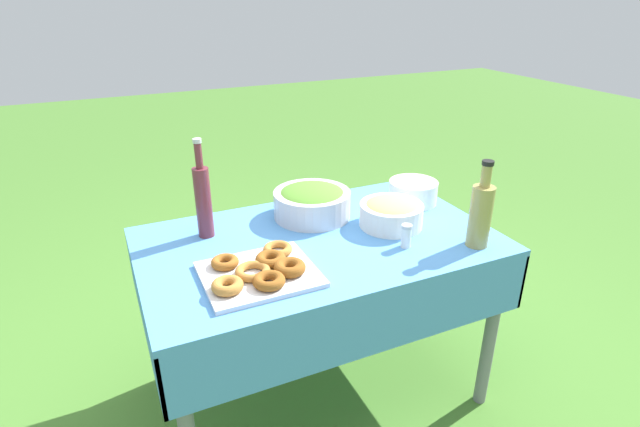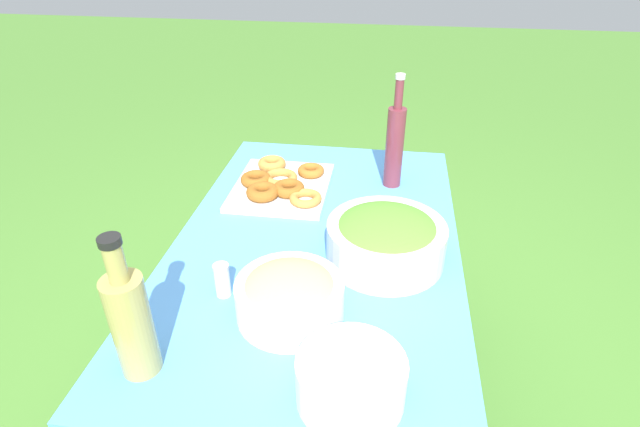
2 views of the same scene
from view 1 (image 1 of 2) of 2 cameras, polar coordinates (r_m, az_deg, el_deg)
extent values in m
plane|color=#477A2D|center=(2.28, -0.14, -19.42)|extent=(14.00, 14.00, 0.00)
cube|color=#4C8CD1|center=(1.85, -0.16, -3.23)|extent=(1.30, 0.79, 0.02)
cube|color=#4C8CD1|center=(1.63, 5.68, -12.85)|extent=(1.30, 0.01, 0.22)
cube|color=#4C8CD1|center=(2.23, -4.30, -1.76)|extent=(1.30, 0.01, 0.22)
cube|color=#4C8CD1|center=(1.79, -19.54, -10.52)|extent=(0.01, 0.79, 0.22)
cube|color=#4C8CD1|center=(2.23, 15.09, -2.69)|extent=(0.01, 0.79, 0.22)
cylinder|color=slate|center=(2.11, 18.94, -12.62)|extent=(0.05, 0.05, 0.71)
cylinder|color=slate|center=(2.21, -18.28, -10.77)|extent=(0.05, 0.05, 0.71)
cylinder|color=slate|center=(2.54, 8.85, -4.70)|extent=(0.05, 0.05, 0.71)
cylinder|color=silver|center=(2.01, -0.91, 1.08)|extent=(0.31, 0.31, 0.11)
ellipsoid|color=#51892D|center=(1.99, -0.92, 2.12)|extent=(0.27, 0.27, 0.07)
cylinder|color=white|center=(1.95, 8.13, -0.17)|extent=(0.24, 0.24, 0.09)
ellipsoid|color=tan|center=(1.94, 8.18, 0.67)|extent=(0.22, 0.22, 0.07)
cube|color=silver|center=(1.63, -6.96, -6.92)|extent=(0.36, 0.31, 0.02)
torus|color=brown|center=(1.60, -3.48, -6.17)|extent=(0.15, 0.15, 0.04)
torus|color=#93561E|center=(1.67, -10.81, -5.48)|extent=(0.12, 0.12, 0.03)
torus|color=brown|center=(1.66, -5.67, -5.23)|extent=(0.13, 0.13, 0.03)
torus|color=#B27533|center=(1.60, -7.69, -6.57)|extent=(0.13, 0.13, 0.03)
torus|color=#B27533|center=(1.72, -4.85, -4.06)|extent=(0.13, 0.13, 0.03)
torus|color=#B27533|center=(1.54, -10.54, -8.10)|extent=(0.12, 0.12, 0.03)
torus|color=brown|center=(1.55, -5.85, -7.65)|extent=(0.10, 0.10, 0.03)
cylinder|color=white|center=(2.19, 10.49, 1.42)|extent=(0.21, 0.21, 0.01)
cylinder|color=white|center=(2.19, 10.52, 1.71)|extent=(0.21, 0.21, 0.01)
cylinder|color=white|center=(2.18, 10.54, 2.00)|extent=(0.21, 0.21, 0.01)
cylinder|color=white|center=(2.18, 10.56, 2.29)|extent=(0.21, 0.21, 0.01)
cylinder|color=white|center=(2.18, 10.59, 2.58)|extent=(0.21, 0.21, 0.01)
cylinder|color=white|center=(2.17, 10.61, 2.88)|extent=(0.21, 0.21, 0.01)
cylinder|color=white|center=(2.17, 10.64, 3.17)|extent=(0.21, 0.21, 0.01)
cylinder|color=white|center=(2.16, 10.66, 3.47)|extent=(0.21, 0.21, 0.01)
cylinder|color=#998E4C|center=(1.85, 17.84, -0.33)|extent=(0.08, 0.08, 0.23)
cylinder|color=#998E4C|center=(1.79, 18.46, 4.09)|extent=(0.04, 0.04, 0.08)
cylinder|color=black|center=(1.78, 18.66, 5.51)|extent=(0.04, 0.04, 0.02)
cylinder|color=maroon|center=(1.87, -13.17, 1.19)|extent=(0.06, 0.06, 0.27)
cylinder|color=maroon|center=(1.80, -13.71, 6.44)|extent=(0.03, 0.03, 0.09)
cylinder|color=#B7B7B7|center=(1.79, -13.89, 8.08)|extent=(0.03, 0.03, 0.02)
cylinder|color=white|center=(1.80, 9.81, -2.71)|extent=(0.04, 0.04, 0.08)
cylinder|color=silver|center=(1.78, 9.91, -1.47)|extent=(0.04, 0.04, 0.01)
camera|label=2|loc=(2.47, 24.56, 21.25)|focal=28.00mm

